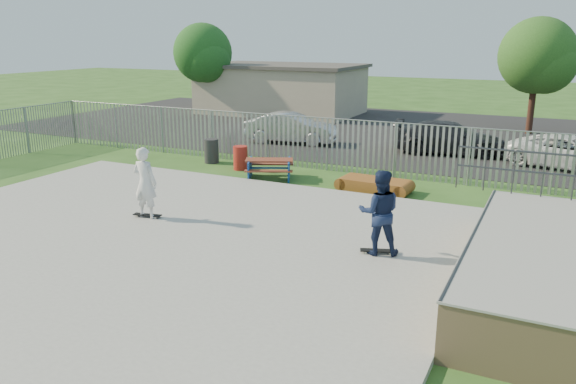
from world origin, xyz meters
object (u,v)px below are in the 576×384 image
at_px(car_white, 570,152).
at_px(skater_white, 145,183).
at_px(car_dark, 450,138).
at_px(tree_left, 203,53).
at_px(picnic_table, 269,169).
at_px(car_silver, 291,128).
at_px(trash_bin_grey, 211,151).
at_px(funbox, 374,185).
at_px(skater_navy, 379,212).
at_px(trash_bin_red, 240,158).
at_px(tree_mid, 537,56).

bearing_deg(car_white, skater_white, 155.63).
distance_m(car_dark, tree_left, 18.33).
distance_m(car_dark, car_white, 4.75).
xyz_separation_m(picnic_table, car_silver, (-2.29, 6.59, 0.37)).
bearing_deg(trash_bin_grey, skater_white, -69.85).
bearing_deg(skater_white, funbox, -129.83).
distance_m(funbox, car_silver, 9.07).
xyz_separation_m(picnic_table, car_white, (9.66, 6.45, 0.29)).
bearing_deg(car_white, skater_navy, 178.00).
distance_m(trash_bin_red, car_white, 12.66).
bearing_deg(car_silver, trash_bin_red, 176.64).
distance_m(picnic_table, tree_left, 18.41).
height_order(picnic_table, car_silver, car_silver).
bearing_deg(trash_bin_red, tree_left, 128.89).
bearing_deg(funbox, skater_white, -125.22).
height_order(picnic_table, funbox, picnic_table).
height_order(car_silver, car_white, car_silver).
height_order(picnic_table, skater_white, skater_white).
bearing_deg(picnic_table, skater_navy, -68.72).
bearing_deg(funbox, trash_bin_red, 175.40).
height_order(car_white, tree_left, tree_left).
xyz_separation_m(skater_navy, skater_white, (-6.49, -0.21, 0.00)).
relative_size(picnic_table, skater_navy, 1.08).
bearing_deg(trash_bin_grey, picnic_table, -21.43).
xyz_separation_m(tree_mid, skater_navy, (-1.97, -20.07, -2.86)).
xyz_separation_m(trash_bin_grey, skater_navy, (9.11, -6.92, 0.65)).
bearing_deg(skater_white, tree_left, -61.20).
bearing_deg(skater_white, car_dark, -114.79).
height_order(skater_navy, skater_white, same).
relative_size(tree_mid, skater_navy, 3.02).
xyz_separation_m(funbox, skater_white, (-4.64, -5.83, 0.92)).
relative_size(funbox, skater_navy, 1.08).
relative_size(tree_left, skater_navy, 2.96).
distance_m(trash_bin_grey, tree_mid, 17.55).
bearing_deg(car_silver, skater_white, 177.65).
bearing_deg(trash_bin_red, car_white, 26.62).
xyz_separation_m(funbox, trash_bin_grey, (-7.26, 1.31, 0.28)).
distance_m(trash_bin_red, trash_bin_grey, 1.76).
xyz_separation_m(trash_bin_grey, tree_mid, (11.09, 13.15, 3.51)).
distance_m(trash_bin_red, car_dark, 9.31).
distance_m(car_silver, car_white, 11.95).
distance_m(car_silver, skater_white, 12.52).
bearing_deg(car_silver, car_dark, -93.97).
height_order(trash_bin_grey, skater_navy, skater_navy).
distance_m(funbox, car_white, 8.64).
bearing_deg(car_dark, car_white, -109.27).
xyz_separation_m(trash_bin_red, car_dark, (6.64, 6.53, 0.25)).
height_order(funbox, car_silver, car_silver).
relative_size(trash_bin_grey, car_dark, 0.20).
distance_m(funbox, tree_left, 21.19).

